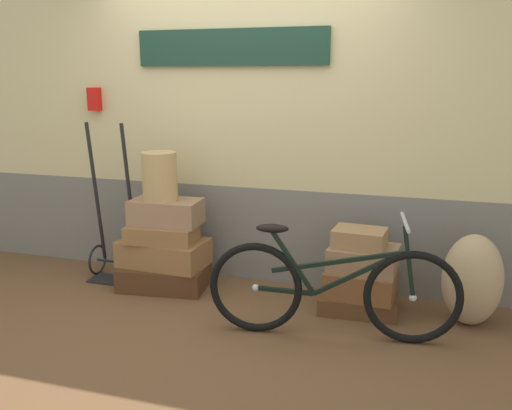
{
  "coord_description": "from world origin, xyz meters",
  "views": [
    {
      "loc": [
        1.44,
        -3.57,
        1.73
      ],
      "look_at": [
        0.25,
        0.26,
        0.79
      ],
      "focal_mm": 38.64,
      "sensor_mm": 36.0,
      "label": 1
    }
  ],
  "objects": [
    {
      "name": "bicycle",
      "position": [
        0.9,
        -0.13,
        0.34
      ],
      "size": [
        1.68,
        0.46,
        0.84
      ],
      "color": "black",
      "rests_on": "ground"
    },
    {
      "name": "suitcase_5",
      "position": [
        1.04,
        0.37,
        0.22
      ],
      "size": [
        0.53,
        0.43,
        0.2
      ],
      "primitive_type": "cube",
      "rotation": [
        0.0,
        0.0,
        -0.07
      ],
      "color": "brown",
      "rests_on": "suitcase_4"
    },
    {
      "name": "suitcase_3",
      "position": [
        -0.56,
        0.39,
        0.65
      ],
      "size": [
        0.58,
        0.36,
        0.2
      ],
      "primitive_type": "cube",
      "rotation": [
        0.0,
        0.0,
        0.05
      ],
      "color": "#937051",
      "rests_on": "suitcase_2"
    },
    {
      "name": "wicker_basket",
      "position": [
        -0.59,
        0.36,
        0.94
      ],
      "size": [
        0.28,
        0.28,
        0.39
      ],
      "primitive_type": "cylinder",
      "color": "tan",
      "rests_on": "suitcase_3"
    },
    {
      "name": "suitcase_6",
      "position": [
        1.05,
        0.39,
        0.41
      ],
      "size": [
        0.52,
        0.43,
        0.18
      ],
      "primitive_type": "cube",
      "rotation": [
        0.0,
        0.0,
        -0.08
      ],
      "color": "#937051",
      "rests_on": "suitcase_5"
    },
    {
      "name": "suitcase_1",
      "position": [
        -0.59,
        0.38,
        0.3
      ],
      "size": [
        0.73,
        0.45,
        0.21
      ],
      "primitive_type": "cube",
      "rotation": [
        0.0,
        0.0,
        -0.05
      ],
      "color": "olive",
      "rests_on": "suitcase_0"
    },
    {
      "name": "suitcase_7",
      "position": [
        1.01,
        0.37,
        0.57
      ],
      "size": [
        0.4,
        0.31,
        0.14
      ],
      "primitive_type": "cube",
      "rotation": [
        0.0,
        0.0,
        -0.08
      ],
      "color": "#9E754C",
      "rests_on": "suitcase_6"
    },
    {
      "name": "station_building",
      "position": [
        0.01,
        0.85,
        1.22
      ],
      "size": [
        7.3,
        0.74,
        2.42
      ],
      "color": "slate",
      "rests_on": "ground"
    },
    {
      "name": "suitcase_4",
      "position": [
        1.03,
        0.38,
        0.06
      ],
      "size": [
        0.59,
        0.44,
        0.13
      ],
      "primitive_type": "cube",
      "rotation": [
        0.0,
        0.0,
        0.04
      ],
      "color": "brown",
      "rests_on": "ground"
    },
    {
      "name": "ground",
      "position": [
        0.0,
        0.0,
        -0.03
      ],
      "size": [
        9.3,
        5.2,
        0.06
      ],
      "primitive_type": "cube",
      "color": "brown"
    },
    {
      "name": "suitcase_0",
      "position": [
        -0.58,
        0.36,
        0.1
      ],
      "size": [
        0.75,
        0.52,
        0.19
      ],
      "primitive_type": "cube",
      "rotation": [
        0.0,
        0.0,
        0.12
      ],
      "color": "#4C2D19",
      "rests_on": "ground"
    },
    {
      "name": "suitcase_2",
      "position": [
        -0.58,
        0.33,
        0.47
      ],
      "size": [
        0.58,
        0.36,
        0.14
      ],
      "primitive_type": "cube",
      "rotation": [
        0.0,
        0.0,
        0.08
      ],
      "color": "olive",
      "rests_on": "suitcase_1"
    },
    {
      "name": "burlap_sack",
      "position": [
        1.81,
        0.37,
        0.33
      ],
      "size": [
        0.41,
        0.35,
        0.66
      ],
      "primitive_type": "ellipsoid",
      "color": "tan",
      "rests_on": "ground"
    },
    {
      "name": "luggage_trolley",
      "position": [
        -1.1,
        0.45,
        0.33
      ],
      "size": [
        0.41,
        0.35,
        1.36
      ],
      "color": "black",
      "rests_on": "ground"
    }
  ]
}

